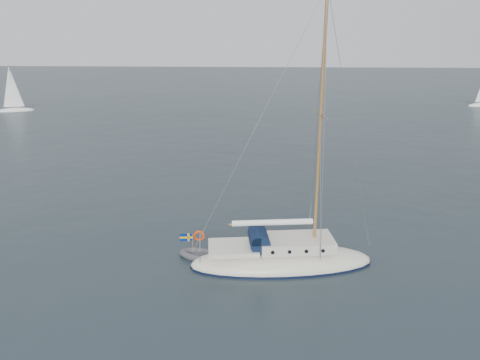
{
  "coord_description": "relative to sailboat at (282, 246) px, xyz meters",
  "views": [
    {
      "loc": [
        -0.27,
        -25.26,
        12.02
      ],
      "look_at": [
        -1.73,
        0.0,
        4.02
      ],
      "focal_mm": 35.0,
      "sensor_mm": 36.0,
      "label": 1
    }
  ],
  "objects": [
    {
      "name": "ground",
      "position": [
        -0.66,
        2.42,
        -1.11
      ],
      "size": [
        300.0,
        300.0,
        0.0
      ],
      "primitive_type": "plane",
      "color": "black",
      "rests_on": "ground"
    },
    {
      "name": "sailboat",
      "position": [
        0.0,
        0.0,
        0.0
      ],
      "size": [
        10.34,
        3.09,
        14.72
      ],
      "rotation": [
        0.0,
        0.0,
        0.13
      ],
      "color": "beige",
      "rests_on": "ground"
    },
    {
      "name": "dinghy",
      "position": [
        -4.46,
        0.57,
        -0.95
      ],
      "size": [
        2.66,
        1.2,
        0.38
      ],
      "rotation": [
        0.0,
        0.0,
        -0.31
      ],
      "color": "#46464A",
      "rests_on": "ground"
    },
    {
      "name": "distant_yacht_a",
      "position": [
        -41.27,
        49.62,
        2.14
      ],
      "size": [
        5.75,
        3.07,
        7.63
      ],
      "rotation": [
        0.0,
        0.0,
        0.39
      ],
      "color": "white",
      "rests_on": "ground"
    }
  ]
}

